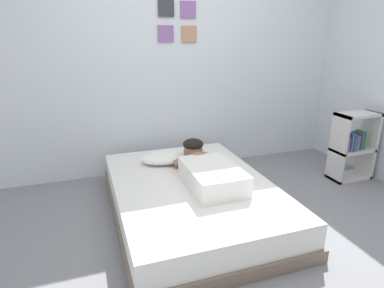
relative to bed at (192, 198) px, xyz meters
name	(u,v)px	position (x,y,z in m)	size (l,w,h in m)	color
ground_plane	(241,243)	(0.21, -0.55, -0.15)	(12.05, 12.05, 0.00)	gray
back_wall	(176,62)	(0.21, 1.16, 1.10)	(4.03, 0.12, 2.50)	silver
bed	(192,198)	(0.00, 0.00, 0.00)	(1.36, 1.93, 0.31)	#726051
pillow	(167,157)	(-0.09, 0.53, 0.21)	(0.52, 0.32, 0.11)	white
person_lying	(207,169)	(0.14, 0.01, 0.26)	(0.43, 0.92, 0.27)	white
coffee_cup	(187,163)	(0.07, 0.35, 0.19)	(0.12, 0.09, 0.07)	#D84C47
cell_phone	(207,195)	(0.03, -0.28, 0.16)	(0.07, 0.14, 0.01)	black
bookshelf	(352,146)	(1.91, 0.15, 0.23)	(0.45, 0.24, 0.75)	silver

